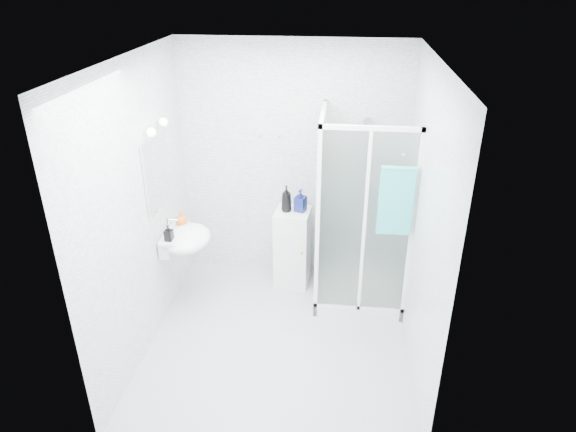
# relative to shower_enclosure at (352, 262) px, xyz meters

# --- Properties ---
(room) EXTENTS (2.40, 2.60, 2.60)m
(room) POSITION_rel_shower_enclosure_xyz_m (-0.67, -0.77, 0.85)
(room) COLOR white
(room) RESTS_ON ground
(shower_enclosure) EXTENTS (0.90, 0.95, 2.00)m
(shower_enclosure) POSITION_rel_shower_enclosure_xyz_m (0.00, 0.00, 0.00)
(shower_enclosure) COLOR white
(shower_enclosure) RESTS_ON ground
(wall_basin) EXTENTS (0.46, 0.56, 0.35)m
(wall_basin) POSITION_rel_shower_enclosure_xyz_m (-1.66, -0.32, 0.35)
(wall_basin) COLOR white
(wall_basin) RESTS_ON ground
(mirror) EXTENTS (0.02, 0.60, 0.70)m
(mirror) POSITION_rel_shower_enclosure_xyz_m (-1.85, -0.32, 1.05)
(mirror) COLOR white
(mirror) RESTS_ON room
(vanity_lights) EXTENTS (0.10, 0.40, 0.08)m
(vanity_lights) POSITION_rel_shower_enclosure_xyz_m (-1.80, -0.32, 1.47)
(vanity_lights) COLOR silver
(vanity_lights) RESTS_ON room
(wall_hooks) EXTENTS (0.23, 0.06, 0.03)m
(wall_hooks) POSITION_rel_shower_enclosure_xyz_m (-0.92, 0.49, 1.17)
(wall_hooks) COLOR silver
(wall_hooks) RESTS_ON room
(storage_cabinet) EXTENTS (0.39, 0.40, 0.87)m
(storage_cabinet) POSITION_rel_shower_enclosure_xyz_m (-0.65, 0.26, -0.01)
(storage_cabinet) COLOR white
(storage_cabinet) RESTS_ON ground
(hand_towel) EXTENTS (0.31, 0.05, 0.65)m
(hand_towel) POSITION_rel_shower_enclosure_xyz_m (0.34, -0.40, 0.91)
(hand_towel) COLOR teal
(hand_towel) RESTS_ON shower_enclosure
(shampoo_bottle_a) EXTENTS (0.11, 0.11, 0.29)m
(shampoo_bottle_a) POSITION_rel_shower_enclosure_xyz_m (-0.71, 0.26, 0.57)
(shampoo_bottle_a) COLOR black
(shampoo_bottle_a) RESTS_ON storage_cabinet
(shampoo_bottle_b) EXTENTS (0.14, 0.14, 0.24)m
(shampoo_bottle_b) POSITION_rel_shower_enclosure_xyz_m (-0.57, 0.28, 0.55)
(shampoo_bottle_b) COLOR #0E1856
(shampoo_bottle_b) RESTS_ON storage_cabinet
(soap_dispenser_orange) EXTENTS (0.14, 0.14, 0.16)m
(soap_dispenser_orange) POSITION_rel_shower_enclosure_xyz_m (-1.72, -0.17, 0.49)
(soap_dispenser_orange) COLOR #CA5E17
(soap_dispenser_orange) RESTS_ON wall_basin
(soap_dispenser_black) EXTENTS (0.08, 0.08, 0.16)m
(soap_dispenser_black) POSITION_rel_shower_enclosure_xyz_m (-1.75, -0.48, 0.49)
(soap_dispenser_black) COLOR black
(soap_dispenser_black) RESTS_ON wall_basin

